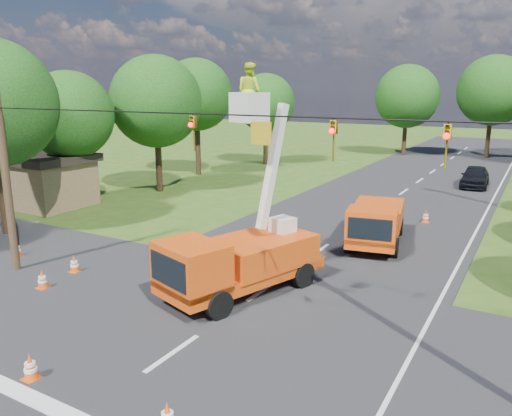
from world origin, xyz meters
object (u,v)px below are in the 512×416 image
Objects in this scene: bucket_truck at (240,249)px; second_truck at (376,222)px; pole_left at (3,157)px; tree_left_e at (196,95)px; tree_far_b at (493,91)px; traffic_cone_7 at (426,216)px; traffic_cone_3 at (373,244)px; traffic_cone_4 at (42,279)px; ground_worker at (190,266)px; traffic_cone_0 at (30,367)px; traffic_cone_5 at (74,264)px; traffic_cone_2 at (294,267)px; tree_far_a at (407,97)px; traffic_cone_6 at (17,249)px; tree_left_c at (69,116)px; tree_left_d at (156,102)px; shed at (44,180)px; distant_car at (475,176)px; tree_left_f at (266,103)px.

second_truck is (2.40, 7.86, -0.57)m from bucket_truck.
tree_left_e is at bearing 108.36° from pole_left.
traffic_cone_7 is at bearing -89.97° from tree_far_b.
traffic_cone_4 is at bearing -132.00° from traffic_cone_3.
traffic_cone_0 is (0.17, -6.63, -0.50)m from ground_worker.
traffic_cone_3 is 12.48m from traffic_cone_5.
ground_worker reaches higher than traffic_cone_4.
tree_far_a is (-5.30, 38.12, 5.83)m from traffic_cone_2.
tree_far_b is (19.80, 23.00, 0.32)m from tree_left_e.
tree_left_c reaches higher than traffic_cone_6.
tree_left_d reaches higher than traffic_cone_6.
bucket_truck is 18.29m from shed.
distant_car is at bearing -59.85° from tree_far_a.
traffic_cone_6 is 0.08× the size of pole_left.
ground_worker is 0.18× the size of tree_far_a.
traffic_cone_6 is 46.58m from tree_far_b.
tree_far_a is at bearing 70.35° from tree_left_d.
traffic_cone_0 is 31.01m from tree_left_e.
shed is at bearing 136.74° from pole_left.
traffic_cone_7 is (13.87, 14.43, 0.00)m from traffic_cone_6.
traffic_cone_4 is 4.93m from pole_left.
distant_car reaches higher than traffic_cone_7.
tree_left_c reaches higher than traffic_cone_2.
second_truck is 3.42× the size of ground_worker.
traffic_cone_7 is 0.08× the size of tree_left_f.
pole_left is (-11.31, -10.27, 3.41)m from second_truck.
tree_far_b is (10.26, 44.06, 6.45)m from traffic_cone_5.
tree_left_d is (-12.60, 13.05, 5.27)m from ground_worker.
second_truck is at bearing -49.90° from tree_left_f.
shed is 0.60× the size of tree_left_d.
traffic_cone_0 is 0.13× the size of shed.
traffic_cone_6 is 0.13× the size of shed.
distant_car reaches higher than traffic_cone_3.
traffic_cone_5 is at bearing -149.65° from bucket_truck.
pole_left is at bearing -95.97° from tree_far_a.
traffic_cone_2 is at bearing -45.03° from tree_left_e.
tree_far_a is at bearing 101.82° from traffic_cone_3.
bucket_truck is 10.99× the size of traffic_cone_5.
distant_car is at bearing -86.86° from tree_far_b.
traffic_cone_6 is 0.09× the size of tree_left_c.
tree_left_f is at bearing 104.36° from traffic_cone_4.
traffic_cone_2 is (-1.51, -5.39, -0.73)m from second_truck.
traffic_cone_3 is 13.44m from traffic_cone_4.
traffic_cone_3 is 0.13× the size of shed.
tree_far_a is (11.50, 34.00, 0.75)m from tree_left_c.
traffic_cone_0 is 20.77m from traffic_cone_7.
ground_worker is 2.41× the size of traffic_cone_3.
tree_far_a is (1.93, 43.75, 5.83)m from traffic_cone_4.
tree_far_b reaches higher than shed.
traffic_cone_4 is 4.30m from traffic_cone_6.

